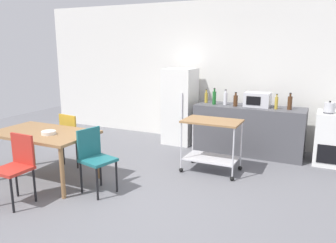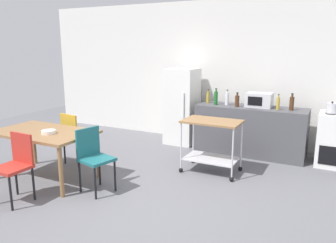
{
  "view_description": "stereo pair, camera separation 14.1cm",
  "coord_description": "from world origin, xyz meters",
  "px_view_note": "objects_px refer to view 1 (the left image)",
  "views": [
    {
      "loc": [
        2.16,
        -3.56,
        1.99
      ],
      "look_at": [
        -0.11,
        1.2,
        0.8
      ],
      "focal_mm": 35.8,
      "sensor_mm": 36.0,
      "label": 1
    },
    {
      "loc": [
        2.29,
        -3.5,
        1.99
      ],
      "look_at": [
        -0.11,
        1.2,
        0.8
      ],
      "focal_mm": 35.8,
      "sensor_mm": 36.0,
      "label": 2
    }
  ],
  "objects_px": {
    "dining_table": "(44,137)",
    "microwave": "(257,100)",
    "kettle": "(330,107)",
    "refrigerator": "(180,106)",
    "stove_oven": "(334,139)",
    "chair_mustard": "(74,135)",
    "bottle_sesame_oil": "(236,100)",
    "bottle_vinegar": "(290,103)",
    "chair_red": "(16,164)",
    "bottle_hot_sauce": "(214,98)",
    "chair_teal": "(95,156)",
    "bottle_olive_oil": "(276,103)",
    "bottle_wine": "(225,98)",
    "bottle_soda": "(206,97)",
    "fruit_bowl": "(49,133)",
    "kitchen_cart": "(212,137)"
  },
  "relations": [
    {
      "from": "bottle_sesame_oil",
      "to": "bottle_vinegar",
      "type": "xyz_separation_m",
      "value": [
        0.94,
        0.08,
        0.01
      ]
    },
    {
      "from": "refrigerator",
      "to": "bottle_wine",
      "type": "distance_m",
      "value": 1.02
    },
    {
      "from": "chair_mustard",
      "to": "bottle_sesame_oil",
      "type": "bearing_deg",
      "value": -133.81
    },
    {
      "from": "chair_teal",
      "to": "bottle_sesame_oil",
      "type": "xyz_separation_m",
      "value": [
        1.28,
        2.55,
        0.49
      ]
    },
    {
      "from": "kitchen_cart",
      "to": "chair_red",
      "type": "bearing_deg",
      "value": -131.67
    },
    {
      "from": "bottle_hot_sauce",
      "to": "bottle_wine",
      "type": "distance_m",
      "value": 0.21
    },
    {
      "from": "fruit_bowl",
      "to": "kettle",
      "type": "height_order",
      "value": "kettle"
    },
    {
      "from": "dining_table",
      "to": "bottle_vinegar",
      "type": "distance_m",
      "value": 4.12
    },
    {
      "from": "chair_red",
      "to": "kitchen_cart",
      "type": "bearing_deg",
      "value": 49.77
    },
    {
      "from": "dining_table",
      "to": "refrigerator",
      "type": "relative_size",
      "value": 0.97
    },
    {
      "from": "kettle",
      "to": "bottle_sesame_oil",
      "type": "bearing_deg",
      "value": -179.35
    },
    {
      "from": "kettle",
      "to": "dining_table",
      "type": "bearing_deg",
      "value": -146.25
    },
    {
      "from": "kitchen_cart",
      "to": "bottle_vinegar",
      "type": "height_order",
      "value": "bottle_vinegar"
    },
    {
      "from": "bottle_hot_sauce",
      "to": "bottle_vinegar",
      "type": "relative_size",
      "value": 1.06
    },
    {
      "from": "stove_oven",
      "to": "microwave",
      "type": "xyz_separation_m",
      "value": [
        -1.33,
        0.03,
        0.58
      ]
    },
    {
      "from": "bottle_olive_oil",
      "to": "bottle_vinegar",
      "type": "xyz_separation_m",
      "value": [
        0.22,
        0.06,
        0.01
      ]
    },
    {
      "from": "chair_red",
      "to": "bottle_hot_sauce",
      "type": "height_order",
      "value": "bottle_hot_sauce"
    },
    {
      "from": "kettle",
      "to": "chair_teal",
      "type": "bearing_deg",
      "value": -138.11
    },
    {
      "from": "microwave",
      "to": "fruit_bowl",
      "type": "height_order",
      "value": "microwave"
    },
    {
      "from": "bottle_sesame_oil",
      "to": "microwave",
      "type": "bearing_deg",
      "value": 21.55
    },
    {
      "from": "dining_table",
      "to": "chair_teal",
      "type": "height_order",
      "value": "chair_teal"
    },
    {
      "from": "dining_table",
      "to": "microwave",
      "type": "height_order",
      "value": "microwave"
    },
    {
      "from": "kitchen_cart",
      "to": "bottle_sesame_oil",
      "type": "xyz_separation_m",
      "value": [
        0.08,
        1.12,
        0.44
      ]
    },
    {
      "from": "chair_red",
      "to": "bottle_wine",
      "type": "height_order",
      "value": "bottle_wine"
    },
    {
      "from": "chair_teal",
      "to": "bottle_hot_sauce",
      "type": "distance_m",
      "value": 2.76
    },
    {
      "from": "bottle_soda",
      "to": "microwave",
      "type": "xyz_separation_m",
      "value": [
        0.99,
        -0.01,
        0.02
      ]
    },
    {
      "from": "chair_teal",
      "to": "bottle_olive_oil",
      "type": "relative_size",
      "value": 3.25
    },
    {
      "from": "kitchen_cart",
      "to": "bottle_wine",
      "type": "distance_m",
      "value": 1.29
    },
    {
      "from": "kettle",
      "to": "refrigerator",
      "type": "bearing_deg",
      "value": 176.3
    },
    {
      "from": "microwave",
      "to": "stove_oven",
      "type": "bearing_deg",
      "value": -1.28
    },
    {
      "from": "chair_mustard",
      "to": "fruit_bowl",
      "type": "distance_m",
      "value": 0.86
    },
    {
      "from": "bottle_soda",
      "to": "bottle_hot_sauce",
      "type": "relative_size",
      "value": 0.85
    },
    {
      "from": "bottle_soda",
      "to": "kettle",
      "type": "bearing_deg",
      "value": -3.54
    },
    {
      "from": "stove_oven",
      "to": "bottle_soda",
      "type": "xyz_separation_m",
      "value": [
        -2.32,
        0.04,
        0.55
      ]
    },
    {
      "from": "kitchen_cart",
      "to": "bottle_hot_sauce",
      "type": "relative_size",
      "value": 2.91
    },
    {
      "from": "dining_table",
      "to": "bottle_sesame_oil",
      "type": "height_order",
      "value": "bottle_sesame_oil"
    },
    {
      "from": "stove_oven",
      "to": "microwave",
      "type": "bearing_deg",
      "value": 178.72
    },
    {
      "from": "stove_oven",
      "to": "bottle_vinegar",
      "type": "height_order",
      "value": "bottle_vinegar"
    },
    {
      "from": "chair_mustard",
      "to": "kettle",
      "type": "height_order",
      "value": "kettle"
    },
    {
      "from": "dining_table",
      "to": "chair_red",
      "type": "xyz_separation_m",
      "value": [
        0.25,
        -0.72,
        -0.15
      ]
    },
    {
      "from": "chair_red",
      "to": "bottle_olive_oil",
      "type": "xyz_separation_m",
      "value": [
        2.7,
        3.27,
        0.5
      ]
    },
    {
      "from": "bottle_wine",
      "to": "stove_oven",
      "type": "bearing_deg",
      "value": 1.0
    },
    {
      "from": "refrigerator",
      "to": "bottle_olive_oil",
      "type": "height_order",
      "value": "refrigerator"
    },
    {
      "from": "dining_table",
      "to": "fruit_bowl",
      "type": "height_order",
      "value": "fruit_bowl"
    },
    {
      "from": "kettle",
      "to": "chair_red",
      "type": "bearing_deg",
      "value": -137.41
    },
    {
      "from": "kettle",
      "to": "bottle_wine",
      "type": "bearing_deg",
      "value": 177.91
    },
    {
      "from": "refrigerator",
      "to": "bottle_wine",
      "type": "xyz_separation_m",
      "value": [
        0.99,
        -0.11,
        0.25
      ]
    },
    {
      "from": "refrigerator",
      "to": "kettle",
      "type": "height_order",
      "value": "refrigerator"
    },
    {
      "from": "chair_mustard",
      "to": "refrigerator",
      "type": "height_order",
      "value": "refrigerator"
    },
    {
      "from": "chair_mustard",
      "to": "stove_oven",
      "type": "distance_m",
      "value": 4.42
    }
  ]
}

